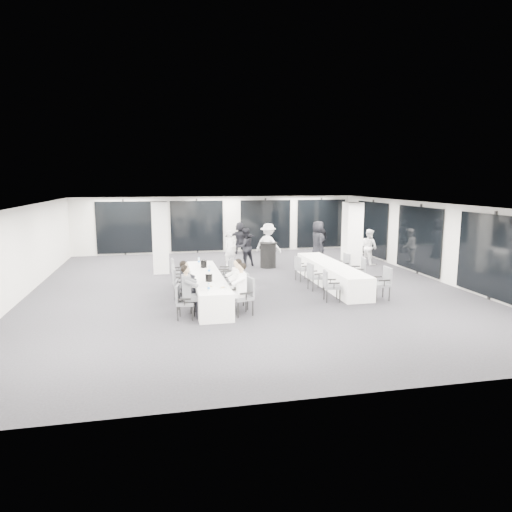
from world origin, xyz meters
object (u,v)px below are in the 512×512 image
Objects in this scene: standing_guest_c at (268,242)px; chair_main_left_fourth at (178,278)px; chair_main_right_near at (245,294)px; standing_guest_b at (245,245)px; cocktail_table at (268,255)px; chair_main_left_far at (177,271)px; standing_guest_h at (369,245)px; banquet_table_main at (207,287)px; chair_side_right_near at (383,281)px; chair_side_left_mid at (314,275)px; chair_main_left_near at (183,300)px; chair_side_left_far at (301,267)px; chair_main_left_mid at (179,283)px; standing_guest_a at (230,246)px; chair_main_right_far at (227,270)px; chair_side_left_near at (329,284)px; standing_guest_d at (321,236)px; standing_guest_g at (159,247)px; ice_bucket_near at (209,277)px; chair_side_right_far at (343,264)px; chair_side_right_mid at (359,270)px; chair_main_right_fourth at (231,275)px; banquet_table_side at (331,274)px; chair_main_right_second at (241,288)px; chair_main_left_second at (182,294)px; chair_main_right_mid at (235,281)px; standing_guest_e at (317,239)px; ice_bucket_far at (204,264)px; standing_guest_f at (240,236)px.

chair_main_left_fourth is at bearing 89.06° from standing_guest_c.
chair_main_right_near is 0.55× the size of standing_guest_b.
cocktail_table is 1.05× the size of chair_main_left_far.
banquet_table_main is at bearing 100.32° from standing_guest_h.
chair_side_left_mid is at bearing 46.97° from chair_side_right_near.
standing_guest_b is (2.96, 7.02, 0.40)m from chair_main_left_near.
chair_side_left_far is 0.51× the size of standing_guest_h.
standing_guest_c is at bearing 179.00° from chair_side_left_mid.
standing_guest_a is (2.33, 5.23, 0.29)m from chair_main_left_mid.
chair_main_right_far is 1.09× the size of chair_side_left_far.
chair_side_left_mid is at bearing -171.43° from chair_side_left_near.
chair_main_left_near is 0.48× the size of standing_guest_d.
chair_main_left_mid is 0.60× the size of standing_guest_g.
standing_guest_b is at bearing 70.17° from ice_bucket_near.
standing_guest_g is at bearing 55.89° from chair_side_right_far.
standing_guest_h reaches higher than standing_guest_g.
chair_side_right_mid reaches higher than chair_main_right_far.
cocktail_table reaches higher than chair_main_right_fourth.
ice_bucket_near reaches higher than chair_side_left_near.
standing_guest_h is at bearing 48.07° from banquet_table_side.
chair_main_right_second reaches higher than chair_side_left_far.
cocktail_table is 1.11× the size of chair_side_right_far.
banquet_table_main is 2.87× the size of standing_guest_h.
standing_guest_c is at bearing 75.70° from cocktail_table.
chair_side_left_far is at bearing 133.63° from chair_main_left_second.
chair_main_left_far is 0.48× the size of standing_guest_c.
chair_main_left_mid reaches higher than chair_main_right_mid.
chair_side_right_far is (1.66, 1.48, 0.02)m from chair_side_left_mid.
chair_main_right_near is 7.82m from standing_guest_g.
chair_main_right_near is 8.47m from standing_guest_e.
banquet_table_main is 4.52m from banquet_table_side.
standing_guest_c reaches higher than standing_guest_a.
chair_main_right_far is 1.09× the size of chair_side_left_mid.
ice_bucket_far is (0.05, 2.12, 0.00)m from ice_bucket_near.
standing_guest_f is at bearing 18.05° from chair_side_right_far.
chair_side_right_near is at bearing 108.13° from chair_main_left_near.
standing_guest_f is at bearing 47.92° from standing_guest_a.
standing_guest_a reaches higher than ice_bucket_far.
chair_side_left_far is at bearing 112.43° from chair_main_left_mid.
chair_main_right_fourth is 0.57× the size of standing_guest_f.
chair_main_left_second is at bearing 112.44° from chair_side_right_far.
chair_main_left_near is 1.01× the size of chair_main_left_second.
standing_guest_c reaches higher than chair_side_left_mid.
standing_guest_b reaches higher than chair_main_right_second.
standing_guest_a is at bearing 2.59° from chair_main_right_far.
chair_side_left_mid is at bearing -102.95° from chair_main_right_fourth.
standing_guest_c reaches higher than chair_main_right_fourth.
standing_guest_e reaches higher than standing_guest_b.
standing_guest_c reaches higher than standing_guest_h.
standing_guest_c is at bearing 38.04° from chair_side_right_mid.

